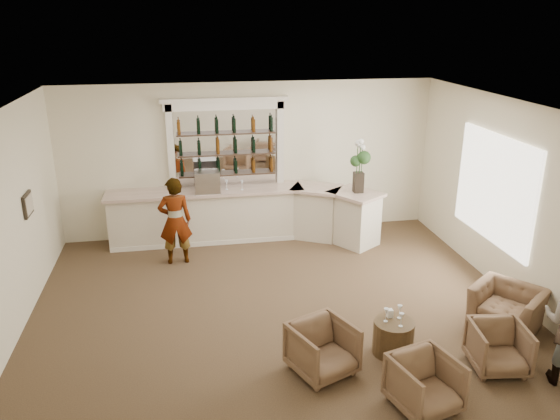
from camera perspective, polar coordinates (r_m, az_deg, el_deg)
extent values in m
plane|color=brown|center=(9.22, -0.21, -10.15)|extent=(8.00, 8.00, 0.00)
cube|color=#EFE5C6|center=(11.83, -3.18, 5.29)|extent=(8.00, 0.04, 3.30)
cube|color=#EFE5C6|center=(8.80, -26.84, -2.01)|extent=(0.04, 7.00, 3.30)
cube|color=#EFE5C6|center=(9.98, 23.03, 0.97)|extent=(0.04, 7.00, 3.30)
cube|color=silver|center=(8.10, -0.24, 10.56)|extent=(8.00, 7.00, 0.04)
cube|color=white|center=(10.35, 21.47, 2.10)|extent=(0.05, 2.40, 1.90)
cube|color=black|center=(9.88, -24.86, 0.53)|extent=(0.04, 0.46, 0.38)
cube|color=beige|center=(9.87, -24.72, 0.54)|extent=(0.01, 0.38, 0.30)
cube|color=beige|center=(11.75, -7.71, -0.64)|extent=(4.00, 0.70, 1.08)
cube|color=beige|center=(11.55, -7.83, 1.98)|extent=(4.10, 0.82, 0.06)
cube|color=beige|center=(11.85, 3.76, -0.32)|extent=(1.12, 1.04, 1.08)
cube|color=beige|center=(11.65, 3.85, 2.28)|extent=(1.27, 1.19, 0.06)
cube|color=beige|center=(11.56, 7.75, -0.98)|extent=(1.08, 1.14, 1.08)
cube|color=beige|center=(11.36, 7.91, 1.68)|extent=(1.24, 1.29, 0.06)
cube|color=silver|center=(11.62, -7.52, -3.46)|extent=(4.00, 0.06, 0.10)
cube|color=white|center=(11.69, -5.65, 6.56)|extent=(2.15, 0.02, 1.65)
cube|color=silver|center=(11.72, -11.16, 3.80)|extent=(0.14, 0.16, 2.90)
cube|color=silver|center=(11.90, 0.00, 4.41)|extent=(0.14, 0.16, 2.90)
cube|color=silver|center=(11.46, -5.77, 10.83)|extent=(2.52, 0.16, 0.18)
cube|color=silver|center=(11.44, -5.79, 11.43)|extent=(2.64, 0.20, 0.08)
cube|color=#34241A|center=(11.72, -5.51, 3.73)|extent=(2.05, 0.20, 0.03)
cube|color=#34241A|center=(11.61, -5.58, 5.82)|extent=(2.05, 0.20, 0.03)
cube|color=#34241A|center=(11.52, -5.65, 7.94)|extent=(2.05, 0.20, 0.03)
cylinder|color=#4B3820|center=(8.16, 11.74, -12.87)|extent=(0.58, 0.58, 0.50)
imported|color=gray|center=(10.65, -10.90, -1.12)|extent=(0.66, 0.45, 1.73)
imported|color=brown|center=(7.57, 4.47, -14.27)|extent=(1.02, 1.03, 0.72)
imported|color=brown|center=(7.20, 14.89, -17.14)|extent=(0.91, 0.93, 0.69)
imported|color=brown|center=(8.19, 21.86, -13.20)|extent=(0.80, 0.82, 0.66)
imported|color=brown|center=(9.27, 22.63, -9.36)|extent=(1.29, 1.31, 0.64)
cube|color=silver|center=(11.31, -7.59, 2.96)|extent=(0.52, 0.44, 0.45)
cube|color=black|center=(11.32, 8.18, 2.88)|extent=(0.19, 0.19, 0.42)
cube|color=silver|center=(8.10, 11.40, -10.53)|extent=(0.08, 0.08, 0.12)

